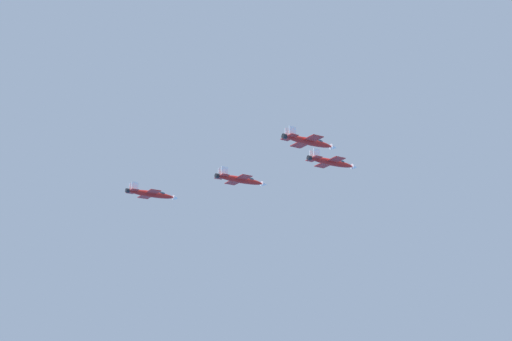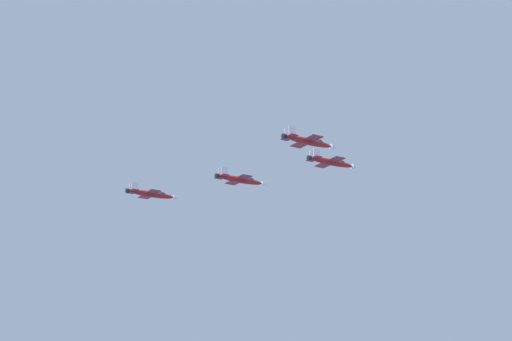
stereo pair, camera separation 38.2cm
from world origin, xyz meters
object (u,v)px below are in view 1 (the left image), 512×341
jet_lead (332,162)px  jet_left_outer (152,194)px  jet_left_wingman (241,180)px  jet_right_wingman (309,141)px

jet_lead → jet_left_outer: jet_lead is taller
jet_left_wingman → jet_left_outer: 23.26m
jet_lead → jet_right_wingman: jet_lead is taller
jet_lead → jet_right_wingman: size_ratio=1.04×
jet_left_wingman → jet_lead: bearing=-40.3°
jet_left_wingman → jet_left_outer: (-20.91, 9.82, -2.74)m
jet_right_wingman → jet_left_outer: jet_right_wingman is taller
jet_left_wingman → jet_right_wingman: jet_right_wingman is taller
jet_lead → jet_left_outer: (-41.81, 19.65, -6.23)m
jet_left_wingman → jet_right_wingman: size_ratio=1.03×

